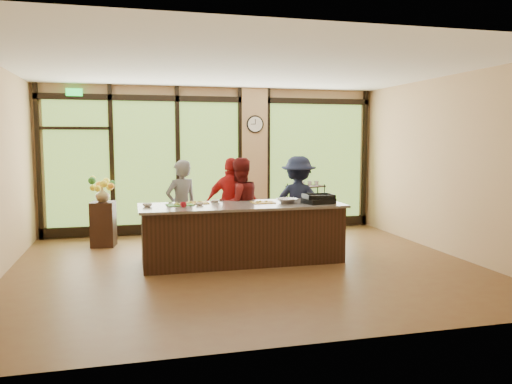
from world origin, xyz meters
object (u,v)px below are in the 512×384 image
cook_left (181,207)px  bar_cart (306,200)px  cook_right (298,202)px  roasting_pan (318,201)px  island_base (242,234)px  flower_stand (103,224)px

cook_left → bar_cart: size_ratio=1.52×
cook_right → roasting_pan: (0.01, -0.95, 0.14)m
island_base → cook_right: (1.20, 0.76, 0.38)m
bar_cart → cook_right: bearing=-132.7°
cook_right → flower_stand: cook_right is taller
roasting_pan → cook_left: bearing=141.2°
cook_left → cook_right: bearing=154.0°
flower_stand → bar_cart: bearing=18.7°
island_base → roasting_pan: size_ratio=6.88×
island_base → cook_left: (-0.87, 0.81, 0.36)m
cook_right → roasting_pan: 0.96m
cook_left → island_base: bearing=112.4°
roasting_pan → bar_cart: (0.73, 2.63, -0.33)m
cook_left → roasting_pan: cook_left is taller
cook_right → flower_stand: (-3.39, 0.96, -0.41)m
cook_right → island_base: bearing=55.3°
cook_right → roasting_pan: bearing=113.5°
cook_left → roasting_pan: size_ratio=3.54×
roasting_pan → flower_stand: 3.95m
cook_left → flower_stand: size_ratio=1.96×
roasting_pan → bar_cart: bearing=61.2°
roasting_pan → bar_cart: 2.75m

